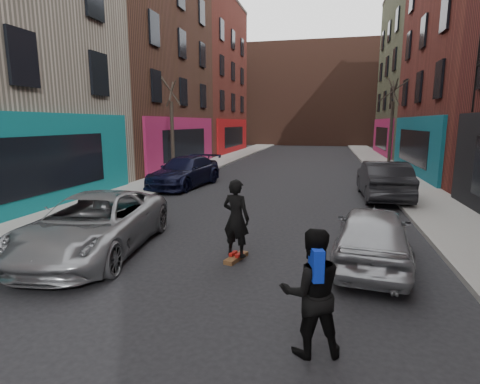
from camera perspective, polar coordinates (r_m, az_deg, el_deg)
The scene contains 13 objects.
sidewalk_left at distance 33.00m, azimuth -1.97°, elevation 5.16°, with size 2.50×84.00×0.13m, color gray.
sidewalk_right at distance 32.13m, azimuth 20.17°, elevation 4.38°, with size 2.50×84.00×0.13m, color gray.
buildings_left at distance 24.26m, azimuth -30.14°, elevation 21.32°, with size 12.00×56.00×16.50m, color #5A2419.
building_far at distance 57.90m, azimuth 11.11°, elevation 14.15°, with size 40.00×10.00×14.00m, color #47281E.
tree_left_far at distance 21.47m, azimuth -10.35°, elevation 10.98°, with size 2.00×2.00×6.50m, color black, non-canonical shape.
tree_right_far at distance 26.04m, azimuth 22.15°, elevation 10.61°, with size 2.00×2.00×6.80m, color black, non-canonical shape.
parked_left_far at distance 9.81m, azimuth -21.35°, elevation -4.56°, with size 2.38×5.16×1.43m, color gray.
parked_left_end at distance 18.85m, azimuth -8.41°, elevation 3.08°, with size 2.07×5.10×1.48m, color black.
parked_right_far at distance 8.92m, azimuth 19.54°, elevation -6.16°, with size 1.61×4.00×1.36m, color #92959A.
parked_right_end at distance 16.72m, azimuth 20.97°, elevation 1.73°, with size 1.68×4.82×1.59m, color black.
skateboard at distance 8.84m, azimuth -0.59°, elevation -10.00°, with size 0.22×0.80×0.10m, color brown.
skateboarder at distance 8.55m, azimuth -0.60°, elevation -4.01°, with size 0.66×0.43×1.81m, color black.
pedestrian at distance 5.31m, azimuth 10.84°, elevation -14.68°, with size 1.02×0.89×1.79m.
Camera 1 is at (2.25, -1.73, 3.15)m, focal length 28.00 mm.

